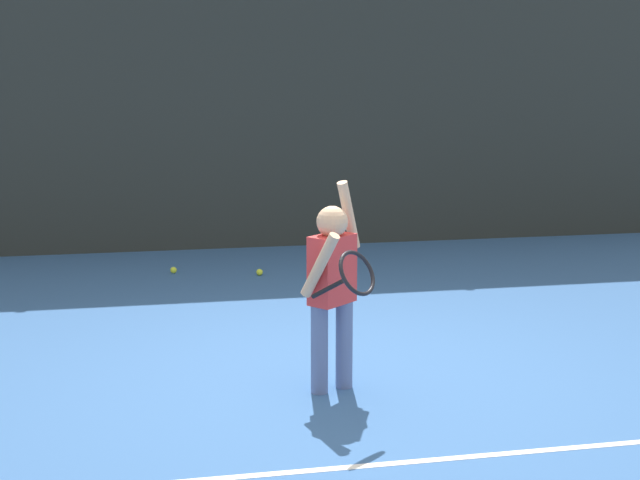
% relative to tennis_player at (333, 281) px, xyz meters
% --- Properties ---
extents(ground_plane, '(20.00, 20.00, 0.00)m').
position_rel_tennis_player_xyz_m(ground_plane, '(0.12, 0.28, -0.73)').
color(ground_plane, '#335B93').
extents(court_line_baseline, '(9.00, 0.05, 0.00)m').
position_rel_tennis_player_xyz_m(court_line_baseline, '(0.12, -1.11, -0.72)').
color(court_line_baseline, white).
rests_on(court_line_baseline, ground).
extents(back_fence_windscreen, '(12.57, 0.08, 3.67)m').
position_rel_tennis_player_xyz_m(back_fence_windscreen, '(0.12, 4.85, 1.11)').
color(back_fence_windscreen, '#282D2B').
rests_on(back_fence_windscreen, ground).
extents(fence_post_1, '(0.09, 0.09, 3.82)m').
position_rel_tennis_player_xyz_m(fence_post_1, '(-1.92, 4.91, 1.18)').
color(fence_post_1, slate).
rests_on(fence_post_1, ground).
extents(fence_post_2, '(0.09, 0.09, 3.82)m').
position_rel_tennis_player_xyz_m(fence_post_2, '(2.17, 4.91, 1.18)').
color(fence_post_2, slate).
rests_on(fence_post_2, ground).
extents(tennis_player, '(0.47, 0.86, 1.35)m').
position_rel_tennis_player_xyz_m(tennis_player, '(0.00, 0.00, 0.00)').
color(tennis_player, slate).
rests_on(tennis_player, ground).
extents(tennis_ball_0, '(0.07, 0.07, 0.07)m').
position_rel_tennis_player_xyz_m(tennis_ball_0, '(-0.07, 3.34, -0.69)').
color(tennis_ball_0, '#CCE033').
rests_on(tennis_ball_0, ground).
extents(tennis_ball_1, '(0.07, 0.07, 0.07)m').
position_rel_tennis_player_xyz_m(tennis_ball_1, '(-0.92, 3.61, -0.69)').
color(tennis_ball_1, '#CCE033').
rests_on(tennis_ball_1, ground).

